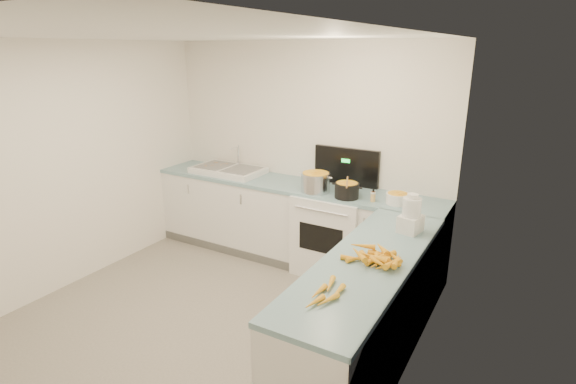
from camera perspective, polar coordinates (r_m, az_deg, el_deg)
The scene contains 19 objects.
floor at distance 4.28m, azimuth -11.42°, elevation -16.92°, with size 3.50×4.00×0.00m, color gray, non-canonical shape.
ceiling at distance 3.54m, azimuth -14.00°, elevation 18.76°, with size 3.50×4.00×0.00m, color white, non-canonical shape.
wall_back at distance 5.30m, azimuth 2.07°, elevation 5.12°, with size 3.50×2.50×0.00m, color white, non-canonical shape.
wall_left at distance 5.04m, azimuth -27.52°, elevation 2.42°, with size 4.00×2.50×0.00m, color white, non-canonical shape.
wall_right at distance 2.90m, azimuth 14.16°, elevation -6.34°, with size 4.00×2.50×0.00m, color white, non-canonical shape.
counter_back at distance 5.28m, azimuth 0.44°, elevation -3.78°, with size 3.50×0.62×0.94m.
counter_right at distance 3.60m, azimuth 9.87°, elevation -15.11°, with size 0.62×2.20×0.94m.
stove at distance 5.04m, azimuth 5.82°, elevation -4.92°, with size 0.76×0.65×1.36m.
sink at distance 5.60m, azimuth -7.59°, elevation 2.79°, with size 0.86×0.52×0.31m.
steel_pot at distance 4.81m, azimuth 3.52°, elevation 1.13°, with size 0.31×0.31×0.23m, color silver.
black_pot at distance 4.65m, azimuth 7.47°, elevation 0.09°, with size 0.25×0.25×0.18m, color black.
wooden_spoon at distance 4.62m, azimuth 7.52°, elevation 1.26°, with size 0.02×0.02×0.39m, color #AD7A47.
mixing_bowl at distance 4.57m, azimuth 13.73°, elevation -0.80°, with size 0.23×0.23×0.11m, color white.
extract_bottle at distance 4.58m, azimuth 10.75°, elevation -0.57°, with size 0.04×0.04×0.10m, color #593319.
spice_jar at distance 4.58m, azimuth 10.74°, elevation -0.70°, with size 0.05×0.05×0.08m, color #E5B266.
food_processor at distance 3.87m, azimuth 15.36°, elevation -2.94°, with size 0.20×0.23×0.33m.
carrot_pile at distance 3.32m, azimuth 11.34°, elevation -8.17°, with size 0.43×0.36×0.09m.
peeled_carrots at distance 2.86m, azimuth 4.88°, elevation -12.73°, with size 0.16×0.42×0.04m.
peelings at distance 5.74m, azimuth -9.12°, elevation 3.49°, with size 0.21×0.25×0.01m.
Camera 1 is at (2.42, -2.57, 2.41)m, focal length 28.00 mm.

